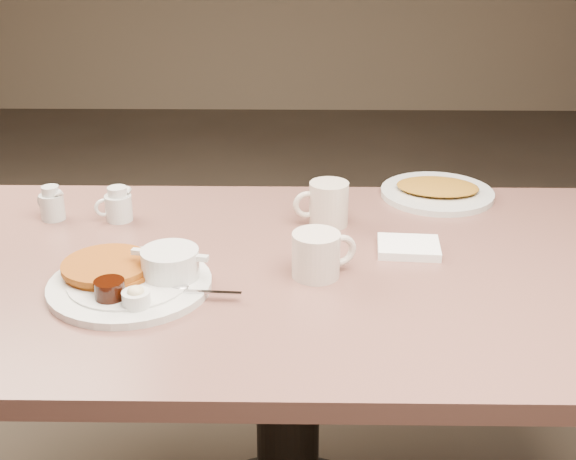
{
  "coord_description": "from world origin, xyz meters",
  "views": [
    {
      "loc": [
        0.02,
        -1.37,
        1.44
      ],
      "look_at": [
        0.0,
        0.02,
        0.82
      ],
      "focal_mm": 47.33,
      "sensor_mm": 36.0,
      "label": 1
    }
  ],
  "objects_px": {
    "creamer_left": "(118,205)",
    "creamer_right": "(52,204)",
    "coffee_mug_near": "(318,254)",
    "diner_table": "(288,337)",
    "hash_plate": "(437,191)",
    "main_plate": "(134,276)",
    "coffee_mug_far": "(327,204)"
  },
  "relations": [
    {
      "from": "creamer_left",
      "to": "hash_plate",
      "type": "height_order",
      "value": "creamer_left"
    },
    {
      "from": "creamer_left",
      "to": "diner_table",
      "type": "bearing_deg",
      "value": -30.24
    },
    {
      "from": "coffee_mug_near",
      "to": "creamer_right",
      "type": "bearing_deg",
      "value": 155.68
    },
    {
      "from": "creamer_right",
      "to": "hash_plate",
      "type": "bearing_deg",
      "value": 9.8
    },
    {
      "from": "coffee_mug_near",
      "to": "hash_plate",
      "type": "distance_m",
      "value": 0.53
    },
    {
      "from": "coffee_mug_near",
      "to": "creamer_left",
      "type": "distance_m",
      "value": 0.53
    },
    {
      "from": "main_plate",
      "to": "creamer_right",
      "type": "relative_size",
      "value": 5.0
    },
    {
      "from": "creamer_left",
      "to": "hash_plate",
      "type": "relative_size",
      "value": 0.28
    },
    {
      "from": "main_plate",
      "to": "coffee_mug_far",
      "type": "height_order",
      "value": "coffee_mug_far"
    },
    {
      "from": "coffee_mug_near",
      "to": "hash_plate",
      "type": "xyz_separation_m",
      "value": [
        0.31,
        0.43,
        -0.03
      ]
    },
    {
      "from": "creamer_left",
      "to": "hash_plate",
      "type": "xyz_separation_m",
      "value": [
        0.76,
        0.16,
        -0.02
      ]
    },
    {
      "from": "creamer_left",
      "to": "creamer_right",
      "type": "distance_m",
      "value": 0.15
    },
    {
      "from": "creamer_left",
      "to": "hash_plate",
      "type": "distance_m",
      "value": 0.77
    },
    {
      "from": "diner_table",
      "to": "coffee_mug_near",
      "type": "height_order",
      "value": "coffee_mug_near"
    },
    {
      "from": "main_plate",
      "to": "coffee_mug_far",
      "type": "relative_size",
      "value": 3.03
    },
    {
      "from": "main_plate",
      "to": "creamer_left",
      "type": "bearing_deg",
      "value": 107.46
    },
    {
      "from": "diner_table",
      "to": "creamer_right",
      "type": "relative_size",
      "value": 18.75
    },
    {
      "from": "main_plate",
      "to": "hash_plate",
      "type": "height_order",
      "value": "main_plate"
    },
    {
      "from": "diner_table",
      "to": "creamer_left",
      "type": "relative_size",
      "value": 17.04
    },
    {
      "from": "diner_table",
      "to": "main_plate",
      "type": "xyz_separation_m",
      "value": [
        -0.29,
        -0.09,
        0.19
      ]
    },
    {
      "from": "diner_table",
      "to": "coffee_mug_far",
      "type": "relative_size",
      "value": 11.37
    },
    {
      "from": "main_plate",
      "to": "creamer_right",
      "type": "xyz_separation_m",
      "value": [
        -0.25,
        0.33,
        0.01
      ]
    },
    {
      "from": "coffee_mug_far",
      "to": "creamer_right",
      "type": "xyz_separation_m",
      "value": [
        -0.63,
        0.02,
        -0.01
      ]
    },
    {
      "from": "coffee_mug_near",
      "to": "creamer_left",
      "type": "xyz_separation_m",
      "value": [
        -0.45,
        0.27,
        -0.01
      ]
    },
    {
      "from": "coffee_mug_near",
      "to": "coffee_mug_far",
      "type": "xyz_separation_m",
      "value": [
        0.03,
        0.25,
        0.0
      ]
    },
    {
      "from": "coffee_mug_far",
      "to": "hash_plate",
      "type": "height_order",
      "value": "coffee_mug_far"
    },
    {
      "from": "coffee_mug_far",
      "to": "creamer_left",
      "type": "relative_size",
      "value": 1.5
    },
    {
      "from": "diner_table",
      "to": "hash_plate",
      "type": "xyz_separation_m",
      "value": [
        0.36,
        0.39,
        0.18
      ]
    },
    {
      "from": "hash_plate",
      "to": "creamer_left",
      "type": "bearing_deg",
      "value": -167.98
    },
    {
      "from": "creamer_right",
      "to": "hash_plate",
      "type": "xyz_separation_m",
      "value": [
        0.91,
        0.16,
        -0.02
      ]
    },
    {
      "from": "diner_table",
      "to": "coffee_mug_near",
      "type": "distance_m",
      "value": 0.23
    },
    {
      "from": "diner_table",
      "to": "creamer_left",
      "type": "height_order",
      "value": "creamer_left"
    }
  ]
}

